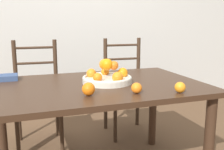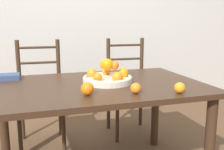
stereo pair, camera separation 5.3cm
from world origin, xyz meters
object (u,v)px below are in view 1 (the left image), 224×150
at_px(fruit_bowl, 107,77).
at_px(chair_right, 126,88).
at_px(orange_loose_1, 137,88).
at_px(chair_left, 38,96).
at_px(orange_loose_0, 89,89).
at_px(book_stack, 6,78).
at_px(orange_loose_2, 180,87).

relative_size(fruit_bowl, chair_right, 0.35).
distance_m(orange_loose_1, chair_left, 1.24).
distance_m(orange_loose_1, chair_right, 1.18).
relative_size(chair_left, chair_right, 1.00).
bearing_deg(orange_loose_1, orange_loose_0, 170.68).
bearing_deg(chair_right, orange_loose_0, -120.20).
bearing_deg(book_stack, orange_loose_2, -35.53).
relative_size(orange_loose_1, orange_loose_2, 0.98).
bearing_deg(chair_right, orange_loose_1, -106.58).
relative_size(orange_loose_0, chair_left, 0.08).
height_order(fruit_bowl, orange_loose_1, fruit_bowl).
xyz_separation_m(orange_loose_0, orange_loose_1, (0.29, -0.05, -0.01)).
xyz_separation_m(orange_loose_2, chair_right, (0.11, 1.16, -0.29)).
bearing_deg(orange_loose_1, chair_left, 116.25).
xyz_separation_m(orange_loose_0, chair_right, (0.66, 1.03, -0.30)).
bearing_deg(orange_loose_2, book_stack, 144.47).
relative_size(fruit_bowl, orange_loose_0, 4.52).
xyz_separation_m(chair_left, book_stack, (-0.24, -0.42, 0.28)).
distance_m(fruit_bowl, chair_left, 0.93).
bearing_deg(fruit_bowl, chair_left, 121.14).
height_order(orange_loose_2, book_stack, orange_loose_2).
bearing_deg(chair_left, orange_loose_0, -74.99).
distance_m(orange_loose_0, chair_left, 1.10).
height_order(orange_loose_1, book_stack, orange_loose_1).
xyz_separation_m(fruit_bowl, orange_loose_2, (0.34, -0.40, -0.01)).
bearing_deg(book_stack, chair_left, 60.05).
bearing_deg(book_stack, orange_loose_1, -40.63).
xyz_separation_m(orange_loose_0, book_stack, (-0.48, 0.62, -0.02)).
relative_size(chair_left, book_stack, 5.98).
relative_size(fruit_bowl, book_stack, 2.11).
relative_size(fruit_bowl, orange_loose_1, 5.36).
xyz_separation_m(chair_left, chair_right, (0.91, -0.00, 0.00)).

